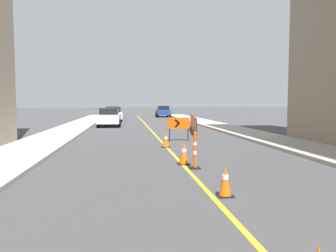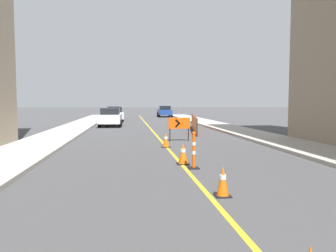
% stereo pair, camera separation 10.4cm
% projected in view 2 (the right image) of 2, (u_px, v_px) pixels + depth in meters
% --- Properties ---
extents(lane_stripe, '(0.12, 58.95, 0.01)m').
position_uv_depth(lane_stripe, '(154.00, 132.00, 22.82)').
color(lane_stripe, gold).
rests_on(lane_stripe, ground_plane).
extents(sidewalk_left, '(2.64, 58.95, 0.14)m').
position_uv_depth(sidewalk_left, '(65.00, 132.00, 22.09)').
color(sidewalk_left, '#ADA89E').
rests_on(sidewalk_left, ground_plane).
extents(sidewalk_right, '(2.64, 58.95, 0.14)m').
position_uv_depth(sidewalk_right, '(237.00, 130.00, 23.54)').
color(sidewalk_right, '#ADA89E').
rests_on(sidewalk_right, ground_plane).
extents(traffic_cone_fourth, '(0.34, 0.34, 0.67)m').
position_uv_depth(traffic_cone_fourth, '(223.00, 181.00, 7.15)').
color(traffic_cone_fourth, black).
rests_on(traffic_cone_fourth, ground_plane).
extents(traffic_cone_fifth, '(0.41, 0.41, 0.72)m').
position_uv_depth(traffic_cone_fifth, '(183.00, 154.00, 10.90)').
color(traffic_cone_fifth, black).
rests_on(traffic_cone_fifth, ground_plane).
extents(traffic_cone_farthest, '(0.40, 0.40, 0.68)m').
position_uv_depth(traffic_cone_farthest, '(166.00, 140.00, 15.06)').
color(traffic_cone_farthest, black).
rests_on(traffic_cone_farthest, ground_plane).
extents(delineator_post_rear, '(0.33, 0.33, 1.16)m').
position_uv_depth(delineator_post_rear, '(194.00, 153.00, 10.16)').
color(delineator_post_rear, black).
rests_on(delineator_post_rear, ground_plane).
extents(arrow_barricade_primary, '(1.17, 0.13, 1.25)m').
position_uv_depth(arrow_barricade_primary, '(179.00, 124.00, 17.41)').
color(arrow_barricade_primary, '#EF560C').
rests_on(arrow_barricade_primary, ground_plane).
extents(safety_mesh_fence, '(1.37, 8.40, 1.11)m').
position_uv_depth(safety_mesh_fence, '(194.00, 123.00, 23.95)').
color(safety_mesh_fence, '#EF560C').
rests_on(safety_mesh_fence, ground_plane).
extents(parked_car_curb_near, '(1.95, 4.35, 1.59)m').
position_uv_depth(parked_car_curb_near, '(111.00, 117.00, 28.26)').
color(parked_car_curb_near, silver).
rests_on(parked_car_curb_near, ground_plane).
extents(parked_car_curb_mid, '(2.04, 4.40, 1.59)m').
position_uv_depth(parked_car_curb_mid, '(114.00, 114.00, 35.43)').
color(parked_car_curb_mid, silver).
rests_on(parked_car_curb_mid, ground_plane).
extents(parked_car_curb_far, '(1.95, 4.35, 1.59)m').
position_uv_depth(parked_car_curb_far, '(115.00, 113.00, 40.40)').
color(parked_car_curb_far, maroon).
rests_on(parked_car_curb_far, ground_plane).
extents(parked_car_opposite_side, '(1.94, 4.33, 1.59)m').
position_uv_depth(parked_car_opposite_side, '(165.00, 111.00, 47.03)').
color(parked_car_opposite_side, navy).
rests_on(parked_car_opposite_side, ground_plane).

